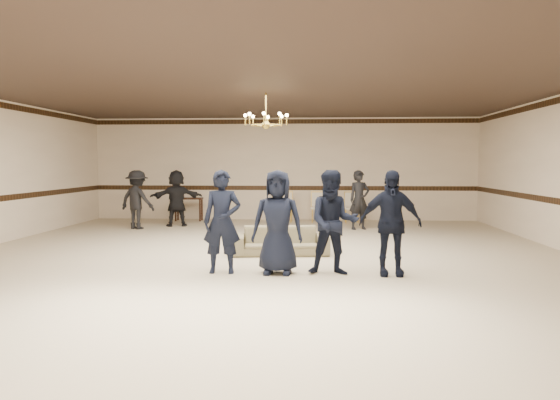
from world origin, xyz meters
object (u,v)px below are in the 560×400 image
Objects in this scene: boy_b at (277,222)px; boy_c at (333,222)px; boy_d at (390,223)px; boy_a at (222,222)px; banquet_chair_right at (352,208)px; console_table at (189,209)px; banquet_chair_left at (285,207)px; banquet_chair_mid at (318,207)px; adult_left at (137,200)px; adult_right at (359,200)px; settee at (281,241)px; chandelier at (266,109)px; adult_mid at (176,198)px.

boy_b is 1.00× the size of boy_c.
boy_d is at bearing 0.19° from boy_c.
banquet_chair_right is (2.60, 7.52, -0.39)m from boy_a.
boy_a reaches higher than console_table.
boy_d reaches higher than banquet_chair_left.
banquet_chair_mid is at bearing 87.57° from boy_b.
boy_d is at bearing 156.62° from adult_left.
boy_b is 1.80m from boy_d.
boy_d reaches higher than adult_right.
settee is 2.07× the size of banquet_chair_right.
boy_a is at bearing -179.81° from boy_c.
settee is (0.33, -0.45, -2.60)m from chandelier.
adult_mid is (0.90, 0.70, 0.00)m from adult_left.
banquet_chair_mid is (-0.20, 7.52, -0.39)m from boy_c.
banquet_chair_mid is at bearing 179.31° from adult_mid.
adult_left is 1.76× the size of banquet_chair_right.
adult_mid is 5.17m from banquet_chair_right.
boy_d is 8.11m from adult_mid.
adult_left and adult_right have the same top height.
settee is 2.18× the size of console_table.
boy_d is at bearing -2.19° from boy_a.
chandelier is at bearing 75.25° from boy_a.
boy_a is (-0.51, -2.27, -2.03)m from chandelier.
chandelier is 1.04× the size of banquet_chair_left.
boy_a is at bearing -102.56° from chandelier.
banquet_chair_left is at bearing 176.83° from banquet_chair_right.
adult_mid is at bearing -158.31° from banquet_chair_mid.
adult_left is 1.86× the size of console_table.
boy_d is 1.86× the size of banquet_chair_right.
boy_b is at bearing -84.50° from banquet_chair_left.
boy_d is (0.90, 0.00, 0.00)m from boy_c.
boy_b and boy_c have the same top height.
banquet_chair_left and banquet_chair_mid have the same top height.
console_table is (-2.40, 7.72, -0.48)m from boy_a.
adult_right is at bearing -51.30° from banquet_chair_mid.
boy_b is at bearing -127.10° from adult_right.
settee is 1.17× the size of adult_left.
boy_a is 1.06× the size of adult_right.
boy_c and boy_d have the same top height.
adult_right is (6.00, 0.30, 0.00)m from adult_left.
banquet_chair_mid is at bearing -5.82° from console_table.
chandelier is at bearing 158.52° from adult_left.
banquet_chair_right is at bearing -5.25° from console_table.
console_table is at bearing 118.76° from boy_c.
banquet_chair_left is (3.01, 1.22, -0.34)m from adult_mid.
settee is at bearing 94.97° from boy_b.
adult_mid reaches higher than banquet_chair_mid.
adult_mid reaches higher than settee.
adult_right is at bearing 157.89° from adult_mid.
banquet_chair_left is at bearing 89.00° from chandelier.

